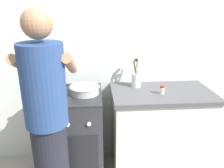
{
  "coord_description": "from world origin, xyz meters",
  "views": [
    {
      "loc": [
        -0.1,
        -1.89,
        1.71
      ],
      "look_at": [
        0.05,
        0.12,
        1.0
      ],
      "focal_mm": 36.4,
      "sensor_mm": 36.0,
      "label": 1
    }
  ],
  "objects": [
    {
      "name": "stove_range",
      "position": [
        -0.35,
        0.15,
        0.45
      ],
      "size": [
        0.6,
        0.62,
        0.9
      ],
      "color": "#2D2D33",
      "rests_on": "ground"
    },
    {
      "name": "spice_bottle",
      "position": [
        0.53,
        0.08,
        0.94
      ],
      "size": [
        0.04,
        0.04,
        0.08
      ],
      "color": "silver",
      "rests_on": "countertop"
    },
    {
      "name": "pot",
      "position": [
        -0.49,
        0.1,
        0.95
      ],
      "size": [
        0.27,
        0.2,
        0.11
      ],
      "color": "#38383D",
      "rests_on": "stove_range"
    },
    {
      "name": "countertop",
      "position": [
        0.55,
        0.15,
        0.45
      ],
      "size": [
        1.0,
        0.6,
        0.9
      ],
      "color": "silver",
      "rests_on": "ground"
    },
    {
      "name": "person",
      "position": [
        -0.46,
        -0.41,
        0.86
      ],
      "size": [
        0.41,
        0.5,
        1.7
      ],
      "color": "black",
      "rests_on": "ground"
    },
    {
      "name": "utensil_crock",
      "position": [
        0.32,
        0.31,
        0.99
      ],
      "size": [
        0.1,
        0.1,
        0.33
      ],
      "color": "silver",
      "rests_on": "countertop"
    },
    {
      "name": "back_wall",
      "position": [
        0.2,
        0.5,
        1.25
      ],
      "size": [
        3.2,
        0.1,
        2.5
      ],
      "color": "silver",
      "rests_on": "ground"
    },
    {
      "name": "mixing_bowl",
      "position": [
        -0.21,
        0.15,
        0.94
      ],
      "size": [
        0.29,
        0.29,
        0.08
      ],
      "color": "#B7B7BC",
      "rests_on": "stove_range"
    }
  ]
}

